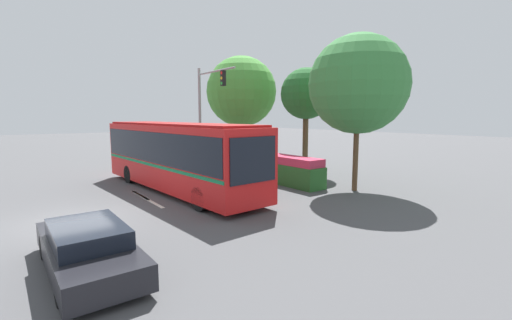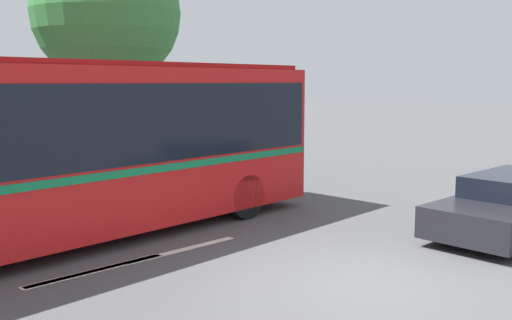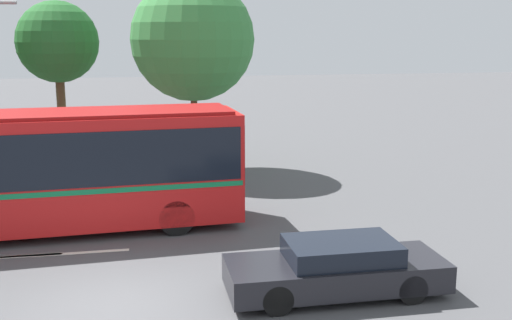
{
  "view_description": "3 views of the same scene",
  "coord_description": "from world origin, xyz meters",
  "px_view_note": "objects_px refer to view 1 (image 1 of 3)",
  "views": [
    {
      "loc": [
        13.6,
        -1.93,
        3.77
      ],
      "look_at": [
        2.84,
        6.24,
        2.03
      ],
      "focal_mm": 24.13,
      "sensor_mm": 36.0,
      "label": 1
    },
    {
      "loc": [
        -6.97,
        -4.92,
        3.05
      ],
      "look_at": [
        2.99,
        5.42,
        1.09
      ],
      "focal_mm": 40.58,
      "sensor_mm": 36.0,
      "label": 2
    },
    {
      "loc": [
        0.61,
        -12.36,
        5.52
      ],
      "look_at": [
        3.81,
        3.94,
        2.13
      ],
      "focal_mm": 43.58,
      "sensor_mm": 36.0,
      "label": 3
    }
  ],
  "objects_px": {
    "street_tree_centre": "(306,94)",
    "street_tree_right": "(358,84)",
    "traffic_light_pole": "(206,105)",
    "street_tree_left": "(242,92)",
    "city_bus": "(176,152)",
    "sedan_foreground": "(88,248)"
  },
  "relations": [
    {
      "from": "street_tree_centre",
      "to": "street_tree_right",
      "type": "bearing_deg",
      "value": -18.63
    },
    {
      "from": "traffic_light_pole",
      "to": "street_tree_left",
      "type": "relative_size",
      "value": 0.85
    },
    {
      "from": "city_bus",
      "to": "traffic_light_pole",
      "type": "xyz_separation_m",
      "value": [
        -3.79,
        3.88,
        2.5
      ]
    },
    {
      "from": "city_bus",
      "to": "street_tree_centre",
      "type": "height_order",
      "value": "street_tree_centre"
    },
    {
      "from": "city_bus",
      "to": "street_tree_left",
      "type": "relative_size",
      "value": 1.51
    },
    {
      "from": "city_bus",
      "to": "street_tree_right",
      "type": "bearing_deg",
      "value": 49.48
    },
    {
      "from": "city_bus",
      "to": "street_tree_centre",
      "type": "xyz_separation_m",
      "value": [
        0.17,
        8.97,
        3.21
      ]
    },
    {
      "from": "sedan_foreground",
      "to": "street_tree_right",
      "type": "height_order",
      "value": "street_tree_right"
    },
    {
      "from": "city_bus",
      "to": "street_tree_right",
      "type": "height_order",
      "value": "street_tree_right"
    },
    {
      "from": "sedan_foreground",
      "to": "street_tree_right",
      "type": "distance_m",
      "value": 13.75
    },
    {
      "from": "city_bus",
      "to": "sedan_foreground",
      "type": "height_order",
      "value": "city_bus"
    },
    {
      "from": "street_tree_right",
      "to": "traffic_light_pole",
      "type": "bearing_deg",
      "value": -160.35
    },
    {
      "from": "traffic_light_pole",
      "to": "street_tree_left",
      "type": "bearing_deg",
      "value": 109.86
    },
    {
      "from": "sedan_foreground",
      "to": "street_tree_right",
      "type": "xyz_separation_m",
      "value": [
        -1.78,
        12.79,
        4.72
      ]
    },
    {
      "from": "traffic_light_pole",
      "to": "sedan_foreground",
      "type": "bearing_deg",
      "value": -40.63
    },
    {
      "from": "sedan_foreground",
      "to": "traffic_light_pole",
      "type": "relative_size",
      "value": 0.68
    },
    {
      "from": "city_bus",
      "to": "street_tree_right",
      "type": "distance_m",
      "value": 9.64
    },
    {
      "from": "street_tree_centre",
      "to": "sedan_foreground",
      "type": "bearing_deg",
      "value": -64.07
    },
    {
      "from": "street_tree_left",
      "to": "street_tree_right",
      "type": "xyz_separation_m",
      "value": [
        10.61,
        -0.41,
        -0.24
      ]
    },
    {
      "from": "city_bus",
      "to": "street_tree_left",
      "type": "xyz_separation_m",
      "value": [
        -5.13,
        7.59,
        3.59
      ]
    },
    {
      "from": "traffic_light_pole",
      "to": "street_tree_centre",
      "type": "distance_m",
      "value": 6.5
    },
    {
      "from": "street_tree_left",
      "to": "street_tree_right",
      "type": "height_order",
      "value": "street_tree_left"
    }
  ]
}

